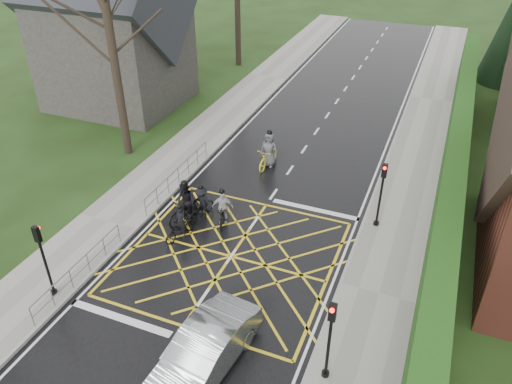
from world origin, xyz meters
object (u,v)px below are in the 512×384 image
Objects in this scene: cyclist_back at (186,206)px; cyclist_front at (222,211)px; car at (203,353)px; cyclist_lead at (269,154)px; cyclist_mid at (202,206)px; cyclist_rear at (180,227)px.

cyclist_front is at bearing 30.46° from cyclist_back.
cyclist_front is 7.76m from car.
cyclist_mid is at bearing -97.89° from cyclist_lead.
cyclist_front is 5.56m from cyclist_lead.
car is (2.78, -7.24, 0.11)m from cyclist_front.
car is (2.69, -12.80, 0.05)m from cyclist_lead.
cyclist_mid is (0.53, 0.49, -0.17)m from cyclist_back.
cyclist_back reaches higher than car.
cyclist_mid reaches higher than cyclist_rear.
cyclist_lead is at bearing 89.26° from cyclist_mid.
cyclist_mid reaches higher than car.
cyclist_front reaches higher than car.
cyclist_back is 1.18× the size of cyclist_front.
cyclist_rear is at bearing 132.55° from car.
cyclist_front is 0.39× the size of car.
cyclist_lead reaches higher than cyclist_front.
cyclist_back is 1.64m from cyclist_front.
cyclist_mid is at bearing 125.00° from car.
cyclist_lead is (1.15, 5.49, 0.10)m from cyclist_mid.
cyclist_front is at bearing -87.05° from cyclist_lead.
cyclist_mid is at bearing 58.42° from cyclist_back.
cyclist_front is (1.21, 1.59, 0.11)m from cyclist_rear.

